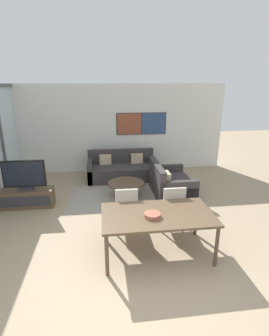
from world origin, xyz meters
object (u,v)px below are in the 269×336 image
sofa_main (122,169)px  fruit_bowl (152,215)px  dining_chair_centre (172,206)px  dining_chair_left (126,207)px  dining_table (157,217)px  coffee_table (126,186)px  tv_console (27,198)px  sofa_side (169,184)px  television (24,175)px

sofa_main → fruit_bowl: sofa_main is taller
dining_chair_centre → dining_chair_left: bearing=176.6°
dining_table → dining_chair_centre: (0.45, 0.70, -0.17)m
sofa_main → fruit_bowl: 3.97m
dining_chair_left → coffee_table: bearing=84.4°
fruit_bowl → tv_console: bearing=138.9°
dining_table → dining_chair_centre: bearing=57.1°
sofa_side → dining_chair_left: size_ratio=1.51×
tv_console → dining_chair_centre: size_ratio=1.28×
coffee_table → dining_chair_left: bearing=-95.6°
coffee_table → dining_table: size_ratio=0.51×
tv_console → fruit_bowl: bearing=-41.1°
dining_chair_centre → fruit_bowl: (-0.56, -0.80, 0.27)m
sofa_main → sofa_side: size_ratio=1.43×
dining_chair_left → tv_console: bearing=148.1°
dining_chair_centre → fruit_bowl: size_ratio=3.49×
dining_table → sofa_side: bearing=71.1°
sofa_main → coffee_table: 1.40m
sofa_side → dining_chair_left: 2.14m
coffee_table → dining_table: (0.29, -2.43, 0.41)m
television → dining_chair_centre: bearing=-24.7°
television → tv_console: bearing=-90.0°
sofa_main → sofa_side: bearing=-51.1°
sofa_side → coffee_table: 1.13m
coffee_table → dining_chair_centre: dining_chair_centre is taller
coffee_table → fruit_bowl: 2.59m
dining_chair_centre → fruit_bowl: bearing=-125.0°
television → dining_chair_left: size_ratio=1.01×
sofa_side → dining_chair_left: (-1.29, -1.69, 0.25)m
television → sofa_side: 3.56m
dining_chair_centre → sofa_side: bearing=77.6°
sofa_side → dining_table: size_ratio=0.77×
sofa_side → coffee_table: sofa_side is taller
sofa_side → tv_console: bearing=95.0°
sofa_side → dining_chair_left: bearing=142.6°
coffee_table → dining_chair_centre: bearing=-66.8°
sofa_main → sofa_side: 1.79m
television → sofa_side: size_ratio=0.67×
sofa_side → fruit_bowl: 2.76m
dining_table → dining_chair_centre: 0.85m
sofa_main → television: bearing=-144.5°
coffee_table → dining_chair_centre: (0.74, -1.73, 0.24)m
dining_chair_centre → dining_table: bearing=-122.9°
sofa_main → fruit_bowl: bearing=-87.4°
tv_console → coffee_table: bearing=7.1°
dining_chair_left → dining_chair_centre: same height
television → dining_chair_centre: (3.13, -1.43, -0.26)m
dining_chair_centre → television: bearing=155.3°
sofa_main → coffee_table: size_ratio=2.17×
tv_console → sofa_side: (3.51, 0.31, 0.05)m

